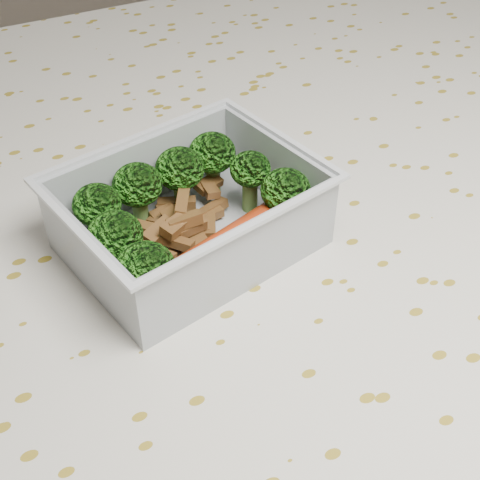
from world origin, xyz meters
name	(u,v)px	position (x,y,z in m)	size (l,w,h in m)	color
dining_table	(247,355)	(0.00, 0.00, 0.67)	(1.40, 0.90, 0.75)	brown
tablecloth	(248,310)	(0.00, 0.00, 0.72)	(1.46, 0.96, 0.19)	silver
lunch_container	(190,222)	(-0.02, 0.04, 0.78)	(0.19, 0.16, 0.06)	silver
broccoli_florets	(177,199)	(-0.03, 0.05, 0.79)	(0.16, 0.13, 0.05)	#608C3F
meat_pile	(177,224)	(-0.03, 0.05, 0.77)	(0.09, 0.08, 0.03)	brown
sausage	(226,248)	(-0.01, 0.01, 0.77)	(0.14, 0.06, 0.03)	red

